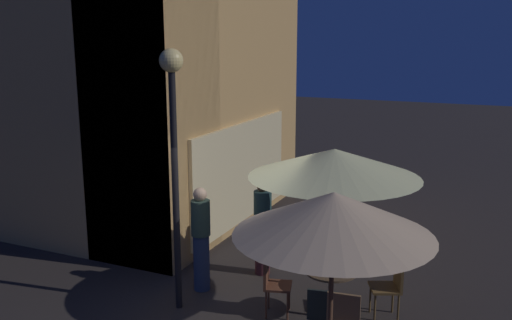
# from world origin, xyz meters

# --- Properties ---
(cafe_building) EXTENTS (6.07, 7.77, 7.91)m
(cafe_building) POSITION_xyz_m (3.05, 3.84, 3.95)
(cafe_building) COLOR tan
(cafe_building) RESTS_ON ground
(street_lamp_near_corner) EXTENTS (0.34, 0.34, 3.90)m
(street_lamp_near_corner) POSITION_xyz_m (0.29, 0.62, 2.80)
(street_lamp_near_corner) COLOR black
(street_lamp_near_corner) RESTS_ON ground
(cafe_table_0) EXTENTS (0.76, 0.76, 0.75)m
(cafe_table_0) POSITION_xyz_m (0.91, -1.58, 0.55)
(cafe_table_0) COLOR black
(cafe_table_0) RESTS_ON ground
(patio_umbrella_0) EXTENTS (2.41, 2.41, 2.54)m
(patio_umbrella_0) POSITION_xyz_m (0.91, -1.58, 2.33)
(patio_umbrella_0) COLOR black
(patio_umbrella_0) RESTS_ON ground
(patio_umbrella_1) EXTENTS (2.05, 2.05, 2.54)m
(patio_umbrella_1) POSITION_xyz_m (-1.21, -2.19, 2.30)
(patio_umbrella_1) COLOR black
(patio_umbrella_1) RESTS_ON ground
(cafe_chair_0) EXTENTS (0.46, 0.46, 0.86)m
(cafe_chair_0) POSITION_xyz_m (0.10, -1.72, 0.53)
(cafe_chair_0) COLOR black
(cafe_chair_0) RESTS_ON ground
(cafe_chair_1) EXTENTS (0.55, 0.55, 0.96)m
(cafe_chair_1) POSITION_xyz_m (1.27, -2.39, 0.57)
(cafe_chair_1) COLOR brown
(cafe_chair_1) RESTS_ON ground
(cafe_chair_2) EXTENTS (0.49, 0.49, 0.88)m
(cafe_chair_2) POSITION_xyz_m (0.67, -0.76, 0.53)
(cafe_chair_2) COLOR brown
(cafe_chair_2) RESTS_ON ground
(patron_standing_0) EXTENTS (0.31, 0.31, 1.73)m
(patron_standing_0) POSITION_xyz_m (0.97, 0.61, 0.88)
(patron_standing_0) COLOR #293653
(patron_standing_0) RESTS_ON ground
(patron_standing_1) EXTENTS (0.31, 0.31, 1.68)m
(patron_standing_1) POSITION_xyz_m (1.95, -0.05, 0.86)
(patron_standing_1) COLOR #471F23
(patron_standing_1) RESTS_ON ground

